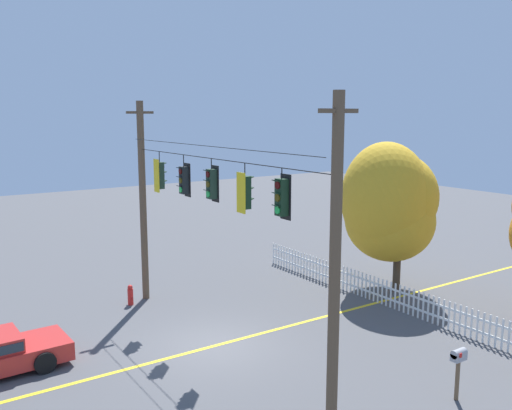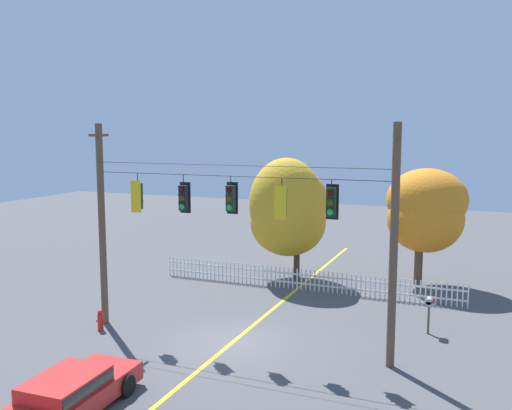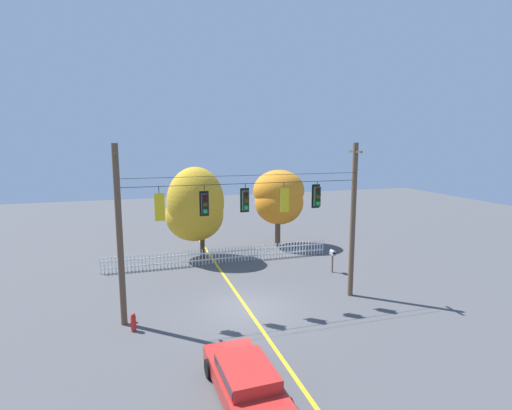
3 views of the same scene
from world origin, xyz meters
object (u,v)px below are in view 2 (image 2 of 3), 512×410
object	(u,v)px
traffic_signal_southbound_primary	(231,198)
traffic_signal_northbound_primary	(184,198)
autumn_maple_mid	(425,209)
fire_hydrant	(100,320)
traffic_signal_eastbound_side	(331,202)
traffic_signal_westbound_side	(282,202)
roadside_mailbox	(429,304)
autumn_maple_near_fence	(289,210)
parked_car	(68,394)
traffic_signal_northbound_secondary	(138,196)

from	to	relation	value
traffic_signal_southbound_primary	traffic_signal_northbound_primary	bearing A→B (deg)	180.00
autumn_maple_mid	fire_hydrant	xyz separation A→B (m)	(-10.89, -11.45, -3.47)
traffic_signal_northbound_primary	traffic_signal_eastbound_side	size ratio (longest dim) A/B	1.07
traffic_signal_westbound_side	roadside_mailbox	size ratio (longest dim) A/B	1.00
traffic_signal_southbound_primary	autumn_maple_near_fence	bearing A→B (deg)	95.91
traffic_signal_westbound_side	traffic_signal_northbound_primary	bearing A→B (deg)	179.72
autumn_maple_near_fence	roadside_mailbox	xyz separation A→B (m)	(7.53, -5.47, -2.52)
traffic_signal_eastbound_side	parked_car	size ratio (longest dim) A/B	0.29
traffic_signal_southbound_primary	roadside_mailbox	xyz separation A→B (m)	(6.59, 3.60, -4.16)
traffic_signal_southbound_primary	traffic_signal_westbound_side	bearing A→B (deg)	-0.55
autumn_maple_mid	traffic_signal_westbound_side	bearing A→B (deg)	-109.34
autumn_maple_mid	parked_car	size ratio (longest dim) A/B	1.25
autumn_maple_mid	parked_car	distance (m)	19.05
traffic_signal_northbound_secondary	traffic_signal_westbound_side	size ratio (longest dim) A/B	1.06
autumn_maple_mid	roadside_mailbox	world-z (taller)	autumn_maple_mid
fire_hydrant	traffic_signal_northbound_primary	bearing A→B (deg)	13.93
autumn_maple_mid	parked_car	xyz separation A→B (m)	(-7.51, -17.19, -3.26)
traffic_signal_westbound_side	autumn_maple_mid	distance (m)	11.37
parked_car	traffic_signal_eastbound_side	bearing A→B (deg)	49.95
roadside_mailbox	fire_hydrant	bearing A→B (deg)	-159.48
traffic_signal_northbound_primary	parked_car	world-z (taller)	traffic_signal_northbound_primary
fire_hydrant	parked_car	bearing A→B (deg)	-59.57
traffic_signal_northbound_primary	traffic_signal_southbound_primary	size ratio (longest dim) A/B	1.05
traffic_signal_northbound_primary	autumn_maple_near_fence	xyz separation A→B (m)	(0.98, 9.07, -1.57)
autumn_maple_mid	traffic_signal_eastbound_side	bearing A→B (deg)	-100.63
autumn_maple_near_fence	roadside_mailbox	world-z (taller)	autumn_maple_near_fence
traffic_signal_eastbound_side	autumn_maple_mid	distance (m)	10.92
autumn_maple_near_fence	fire_hydrant	size ratio (longest dim) A/B	7.79
autumn_maple_mid	fire_hydrant	world-z (taller)	autumn_maple_mid
traffic_signal_westbound_side	autumn_maple_mid	world-z (taller)	traffic_signal_westbound_side
parked_car	traffic_signal_southbound_primary	bearing A→B (deg)	74.18
traffic_signal_northbound_primary	traffic_signal_eastbound_side	bearing A→B (deg)	0.00
traffic_signal_eastbound_side	roadside_mailbox	distance (m)	6.26
traffic_signal_northbound_secondary	autumn_maple_mid	world-z (taller)	traffic_signal_northbound_secondary
traffic_signal_westbound_side	parked_car	size ratio (longest dim) A/B	0.30
traffic_signal_westbound_side	autumn_maple_mid	size ratio (longest dim) A/B	0.24
traffic_signal_northbound_secondary	parked_car	world-z (taller)	traffic_signal_northbound_secondary
roadside_mailbox	traffic_signal_southbound_primary	bearing A→B (deg)	-151.35
traffic_signal_southbound_primary	parked_car	bearing A→B (deg)	-105.82
traffic_signal_southbound_primary	traffic_signal_eastbound_side	bearing A→B (deg)	0.01
traffic_signal_northbound_primary	autumn_maple_mid	xyz separation A→B (m)	(7.57, 10.63, -1.38)
traffic_signal_eastbound_side	traffic_signal_northbound_secondary	bearing A→B (deg)	-179.85
traffic_signal_eastbound_side	roadside_mailbox	bearing A→B (deg)	50.84
traffic_signal_northbound_primary	traffic_signal_westbound_side	distance (m)	3.83
traffic_signal_northbound_primary	autumn_maple_mid	size ratio (longest dim) A/B	0.25
autumn_maple_near_fence	parked_car	bearing A→B (deg)	-93.37
autumn_maple_mid	roadside_mailbox	distance (m)	7.59
autumn_maple_near_fence	roadside_mailbox	size ratio (longest dim) A/B	4.47
traffic_signal_northbound_primary	traffic_signal_northbound_secondary	bearing A→B (deg)	-179.45
traffic_signal_northbound_secondary	autumn_maple_near_fence	distance (m)	9.68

